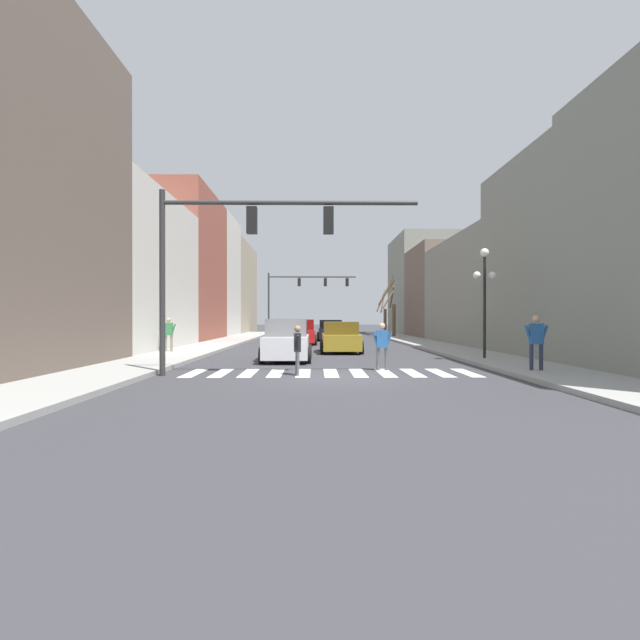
# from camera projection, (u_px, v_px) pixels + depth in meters

# --- Properties ---
(ground_plane) EXTENTS (240.00, 240.00, 0.00)m
(ground_plane) POSITION_uv_depth(u_px,v_px,m) (332.00, 378.00, 15.11)
(ground_plane) COLOR #38383D
(sidewalk_left) EXTENTS (2.86, 90.00, 0.15)m
(sidewalk_left) POSITION_uv_depth(u_px,v_px,m) (101.00, 375.00, 15.04)
(sidewalk_left) COLOR #9E9E99
(sidewalk_left) RESTS_ON ground_plane
(sidewalk_right) EXTENTS (2.86, 90.00, 0.15)m
(sidewalk_right) POSITION_uv_depth(u_px,v_px,m) (561.00, 375.00, 15.18)
(sidewalk_right) COLOR #9E9E99
(sidewalk_right) RESTS_ON ground_plane
(building_row_left) EXTENTS (6.00, 58.89, 12.25)m
(building_row_left) POSITION_uv_depth(u_px,v_px,m) (173.00, 270.00, 38.26)
(building_row_left) COLOR #66564C
(building_row_left) RESTS_ON ground_plane
(building_row_right) EXTENTS (6.00, 51.87, 10.73)m
(building_row_right) POSITION_uv_depth(u_px,v_px,m) (481.00, 280.00, 35.74)
(building_row_right) COLOR gray
(building_row_right) RESTS_ON ground_plane
(crosswalk_stripes) EXTENTS (9.45, 2.60, 0.01)m
(crosswalk_stripes) POSITION_uv_depth(u_px,v_px,m) (331.00, 373.00, 16.41)
(crosswalk_stripes) COLOR white
(crosswalk_stripes) RESTS_ON ground_plane
(traffic_signal_near) EXTENTS (8.10, 0.28, 5.83)m
(traffic_signal_near) POSITION_uv_depth(u_px,v_px,m) (242.00, 239.00, 15.61)
(traffic_signal_near) COLOR #2D2D2D
(traffic_signal_near) RESTS_ON ground_plane
(traffic_signal_far) EXTENTS (9.11, 0.28, 6.47)m
(traffic_signal_far) POSITION_uv_depth(u_px,v_px,m) (302.00, 288.00, 51.51)
(traffic_signal_far) COLOR #2D2D2D
(traffic_signal_far) RESTS_ON ground_plane
(street_lamp_right_corner) EXTENTS (0.95, 0.36, 4.56)m
(street_lamp_right_corner) POSITION_uv_depth(u_px,v_px,m) (485.00, 281.00, 20.68)
(street_lamp_right_corner) COLOR black
(street_lamp_right_corner) RESTS_ON sidewalk_right
(car_driving_away_lane) EXTENTS (2.14, 4.87, 1.66)m
(car_driving_away_lane) POSITION_uv_depth(u_px,v_px,m) (330.00, 331.00, 40.29)
(car_driving_away_lane) COLOR black
(car_driving_away_lane) RESTS_ON ground_plane
(car_parked_right_near) EXTENTS (2.15, 4.20, 1.61)m
(car_parked_right_near) POSITION_uv_depth(u_px,v_px,m) (341.00, 338.00, 26.15)
(car_parked_right_near) COLOR #A38423
(car_parked_right_near) RESTS_ON ground_plane
(car_parked_right_far) EXTENTS (2.06, 4.30, 1.77)m
(car_parked_right_far) POSITION_uv_depth(u_px,v_px,m) (287.00, 341.00, 21.10)
(car_parked_right_far) COLOR silver
(car_parked_right_far) RESTS_ON ground_plane
(car_at_intersection) EXTENTS (2.06, 4.38, 1.71)m
(car_at_intersection) POSITION_uv_depth(u_px,v_px,m) (302.00, 333.00, 34.28)
(car_at_intersection) COLOR red
(car_at_intersection) RESTS_ON ground_plane
(pedestrian_crossing_street) EXTENTS (0.71, 0.23, 1.65)m
(pedestrian_crossing_street) POSITION_uv_depth(u_px,v_px,m) (382.00, 342.00, 17.20)
(pedestrian_crossing_street) COLOR #4C4C51
(pedestrian_crossing_street) RESTS_ON ground_plane
(pedestrian_on_right_sidewalk) EXTENTS (0.72, 0.26, 1.68)m
(pedestrian_on_right_sidewalk) POSITION_uv_depth(u_px,v_px,m) (169.00, 331.00, 24.83)
(pedestrian_on_right_sidewalk) COLOR #7A705B
(pedestrian_on_right_sidewalk) RESTS_ON sidewalk_left
(pedestrian_on_left_sidewalk) EXTENTS (0.24, 0.68, 1.57)m
(pedestrian_on_left_sidewalk) POSITION_uv_depth(u_px,v_px,m) (297.00, 346.00, 15.73)
(pedestrian_on_left_sidewalk) COLOR #4C4C51
(pedestrian_on_left_sidewalk) RESTS_ON ground_plane
(pedestrian_waiting_at_curb) EXTENTS (0.76, 0.26, 1.76)m
(pedestrian_waiting_at_curb) POSITION_uv_depth(u_px,v_px,m) (536.00, 338.00, 15.88)
(pedestrian_waiting_at_curb) COLOR #282D47
(pedestrian_waiting_at_curb) RESTS_ON sidewalk_right
(street_tree_left_far) EXTENTS (1.62, 2.35, 5.60)m
(street_tree_left_far) POSITION_uv_depth(u_px,v_px,m) (391.00, 310.00, 46.03)
(street_tree_left_far) COLOR brown
(street_tree_left_far) RESTS_ON sidewalk_right
(street_tree_left_mid) EXTENTS (1.09, 3.50, 4.53)m
(street_tree_left_mid) POSITION_uv_depth(u_px,v_px,m) (384.00, 315.00, 50.38)
(street_tree_left_mid) COLOR brown
(street_tree_left_mid) RESTS_ON sidewalk_right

